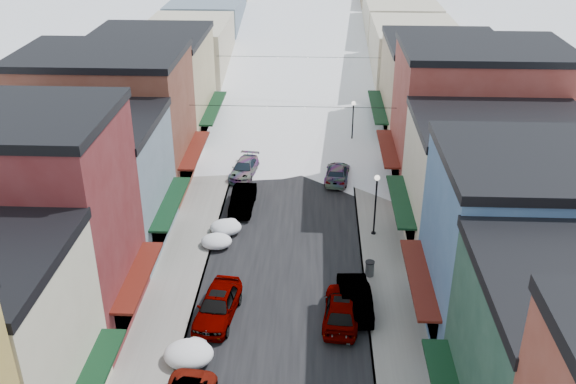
# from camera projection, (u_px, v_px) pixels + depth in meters

# --- Properties ---
(road) EXTENTS (10.00, 160.00, 0.01)m
(road) POSITION_uv_depth(u_px,v_px,m) (299.00, 100.00, 71.13)
(road) COLOR black
(road) RESTS_ON ground
(sidewalk_left) EXTENTS (3.20, 160.00, 0.15)m
(sidewalk_left) POSITION_uv_depth(u_px,v_px,m) (240.00, 99.00, 71.36)
(sidewalk_left) COLOR gray
(sidewalk_left) RESTS_ON ground
(sidewalk_right) EXTENTS (3.20, 160.00, 0.15)m
(sidewalk_right) POSITION_uv_depth(u_px,v_px,m) (359.00, 101.00, 70.83)
(sidewalk_right) COLOR gray
(sidewalk_right) RESTS_ON ground
(curb_left) EXTENTS (0.10, 160.00, 0.15)m
(curb_left) POSITION_uv_depth(u_px,v_px,m) (254.00, 99.00, 71.29)
(curb_left) COLOR slate
(curb_left) RESTS_ON ground
(curb_right) EXTENTS (0.10, 160.00, 0.15)m
(curb_right) POSITION_uv_depth(u_px,v_px,m) (345.00, 100.00, 70.89)
(curb_right) COLOR slate
(curb_right) RESTS_ON ground
(bldg_l_brick_near) EXTENTS (12.30, 8.20, 12.50)m
(bldg_l_brick_near) POSITION_uv_depth(u_px,v_px,m) (18.00, 224.00, 33.61)
(bldg_l_brick_near) COLOR maroon
(bldg_l_brick_near) RESTS_ON ground
(bldg_l_grayblue) EXTENTS (11.30, 9.20, 9.00)m
(bldg_l_grayblue) POSITION_uv_depth(u_px,v_px,m) (85.00, 184.00, 41.96)
(bldg_l_grayblue) COLOR slate
(bldg_l_grayblue) RESTS_ON ground
(bldg_l_brick_far) EXTENTS (13.30, 9.20, 11.00)m
(bldg_l_brick_far) POSITION_uv_depth(u_px,v_px,m) (108.00, 121.00, 49.58)
(bldg_l_brick_far) COLOR brown
(bldg_l_brick_far) RESTS_ON ground
(bldg_l_tan) EXTENTS (11.30, 11.20, 10.00)m
(bldg_l_tan) POSITION_uv_depth(u_px,v_px,m) (152.00, 88.00, 58.69)
(bldg_l_tan) COLOR tan
(bldg_l_tan) RESTS_ON ground
(bldg_r_blue) EXTENTS (11.30, 9.20, 10.50)m
(bldg_r_blue) POSITION_uv_depth(u_px,v_px,m) (531.00, 248.00, 33.44)
(bldg_r_blue) COLOR #3F628F
(bldg_r_blue) RESTS_ON ground
(bldg_r_cream) EXTENTS (12.30, 9.20, 9.00)m
(bldg_r_cream) POSITION_uv_depth(u_px,v_px,m) (496.00, 185.00, 41.79)
(bldg_r_cream) COLOR beige
(bldg_r_cream) RESTS_ON ground
(bldg_r_brick_far) EXTENTS (13.30, 9.20, 11.50)m
(bldg_r_brick_far) POSITION_uv_depth(u_px,v_px,m) (476.00, 119.00, 49.24)
(bldg_r_brick_far) COLOR maroon
(bldg_r_brick_far) RESTS_ON ground
(bldg_r_tan) EXTENTS (11.30, 11.20, 9.50)m
(bldg_r_tan) POSITION_uv_depth(u_px,v_px,m) (440.00, 91.00, 58.65)
(bldg_r_tan) COLOR #9D8767
(bldg_r_tan) RESTS_ON ground
(distant_blocks) EXTENTS (34.00, 55.00, 8.00)m
(distant_blocks) POSITION_uv_depth(u_px,v_px,m) (304.00, 20.00, 89.85)
(distant_blocks) COLOR gray
(distant_blocks) RESTS_ON ground
(overhead_cables) EXTENTS (16.40, 15.04, 0.04)m
(overhead_cables) POSITION_uv_depth(u_px,v_px,m) (296.00, 79.00, 57.19)
(overhead_cables) COLOR black
(overhead_cables) RESTS_ON ground
(car_silver_sedan) EXTENTS (2.62, 5.24, 1.71)m
(car_silver_sedan) POSITION_uv_depth(u_px,v_px,m) (218.00, 305.00, 36.26)
(car_silver_sedan) COLOR #A8A9B0
(car_silver_sedan) RESTS_ON ground
(car_dark_hatch) EXTENTS (1.74, 4.64, 1.52)m
(car_dark_hatch) POSITION_uv_depth(u_px,v_px,m) (243.00, 200.00, 48.08)
(car_dark_hatch) COLOR black
(car_dark_hatch) RESTS_ON ground
(car_silver_wagon) EXTENTS (2.47, 4.78, 1.32)m
(car_silver_wagon) POSITION_uv_depth(u_px,v_px,m) (244.00, 168.00, 53.34)
(car_silver_wagon) COLOR gray
(car_silver_wagon) RESTS_ON ground
(car_green_sedan) EXTENTS (2.00, 5.03, 1.63)m
(car_green_sedan) POSITION_uv_depth(u_px,v_px,m) (355.00, 297.00, 37.03)
(car_green_sedan) COLOR black
(car_green_sedan) RESTS_ON ground
(car_gray_suv) EXTENTS (2.36, 5.07, 1.68)m
(car_gray_suv) POSITION_uv_depth(u_px,v_px,m) (341.00, 308.00, 36.04)
(car_gray_suv) COLOR gray
(car_gray_suv) RESTS_ON ground
(car_black_sedan) EXTENTS (2.37, 4.80, 1.34)m
(car_black_sedan) POSITION_uv_depth(u_px,v_px,m) (337.00, 173.00, 52.52)
(car_black_sedan) COLOR black
(car_black_sedan) RESTS_ON ground
(car_lane_silver) EXTENTS (1.86, 4.38, 1.48)m
(car_lane_silver) POSITION_uv_depth(u_px,v_px,m) (286.00, 121.00, 63.16)
(car_lane_silver) COLOR #ABADB4
(car_lane_silver) RESTS_ON ground
(car_lane_white) EXTENTS (2.83, 5.99, 1.66)m
(car_lane_white) POSITION_uv_depth(u_px,v_px,m) (315.00, 78.00, 75.85)
(car_lane_white) COLOR silver
(car_lane_white) RESTS_ON ground
(trash_can) EXTENTS (0.59, 0.59, 1.00)m
(trash_can) POSITION_uv_depth(u_px,v_px,m) (370.00, 268.00, 39.96)
(trash_can) COLOR #56595B
(trash_can) RESTS_ON sidewalk_right
(streetlamp_near) EXTENTS (0.37, 0.37, 4.50)m
(streetlamp_near) POSITION_uv_depth(u_px,v_px,m) (376.00, 197.00, 43.51)
(streetlamp_near) COLOR black
(streetlamp_near) RESTS_ON sidewalk_right
(streetlamp_far) EXTENTS (0.37, 0.37, 4.43)m
(streetlamp_far) POSITION_uv_depth(u_px,v_px,m) (353.00, 118.00, 57.46)
(streetlamp_far) COLOR black
(streetlamp_far) RESTS_ON sidewalk_right
(snow_pile_near) EXTENTS (2.59, 2.80, 1.10)m
(snow_pile_near) POSITION_uv_depth(u_px,v_px,m) (189.00, 353.00, 33.15)
(snow_pile_near) COLOR white
(snow_pile_near) RESTS_ON ground
(snow_pile_mid) EXTENTS (2.10, 2.49, 0.89)m
(snow_pile_mid) POSITION_uv_depth(u_px,v_px,m) (217.00, 241.00, 43.38)
(snow_pile_mid) COLOR white
(snow_pile_mid) RESTS_ON ground
(snow_pile_far) EXTENTS (2.21, 2.56, 0.93)m
(snow_pile_far) POSITION_uv_depth(u_px,v_px,m) (226.00, 227.00, 45.04)
(snow_pile_far) COLOR white
(snow_pile_far) RESTS_ON ground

